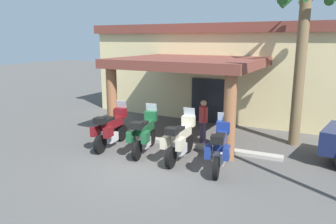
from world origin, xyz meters
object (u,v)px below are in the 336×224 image
object	(u,v)px
motorcycle_maroon	(111,129)
motorcycle_cream	(180,140)
palm_tree_near_portico	(304,25)
motel_building	(230,68)
pedestrian	(203,119)
motorcycle_green	(144,133)
motorcycle_blue	(220,147)

from	to	relation	value
motorcycle_maroon	motorcycle_cream	distance (m)	2.83
palm_tree_near_portico	motel_building	bearing A→B (deg)	128.28
motel_building	pedestrian	xyz separation A→B (m)	(0.70, -6.30, -1.37)
motorcycle_cream	palm_tree_near_portico	distance (m)	5.99
motorcycle_cream	motorcycle_green	bearing A→B (deg)	83.69
motorcycle_maroon	palm_tree_near_portico	xyz separation A→B (m)	(6.11, 3.25, 3.71)
motorcycle_cream	palm_tree_near_portico	world-z (taller)	palm_tree_near_portico
motorcycle_green	motorcycle_blue	bearing A→B (deg)	-106.97
motorcycle_green	pedestrian	xyz separation A→B (m)	(1.52, 1.87, 0.28)
motorcycle_cream	palm_tree_near_portico	size ratio (longest dim) A/B	0.35
motorcycle_maroon	motorcycle_cream	bearing A→B (deg)	-97.08
motorcycle_green	motorcycle_cream	distance (m)	1.42
motel_building	motorcycle_maroon	size ratio (longest dim) A/B	6.23
motorcycle_maroon	motorcycle_blue	bearing A→B (deg)	-99.05
motorcycle_blue	palm_tree_near_portico	bearing A→B (deg)	-37.03
palm_tree_near_portico	motorcycle_maroon	bearing A→B (deg)	-151.96
pedestrian	motorcycle_cream	bearing A→B (deg)	34.65
motorcycle_blue	pedestrian	world-z (taller)	pedestrian
motorcycle_green	pedestrian	bearing A→B (deg)	-49.52
motorcycle_green	pedestrian	size ratio (longest dim) A/B	1.30
motorcycle_blue	palm_tree_near_portico	distance (m)	5.48
motorcycle_maroon	motorcycle_cream	world-z (taller)	same
motorcycle_maroon	motorcycle_blue	world-z (taller)	same
pedestrian	motorcycle_blue	bearing A→B (deg)	68.53
motorcycle_maroon	pedestrian	bearing A→B (deg)	-62.19
motorcycle_maroon	pedestrian	size ratio (longest dim) A/B	1.31
motel_building	pedestrian	size ratio (longest dim) A/B	8.17
motel_building	motorcycle_cream	bearing A→B (deg)	-83.25
motorcycle_cream	motorcycle_maroon	bearing A→B (deg)	85.93
pedestrian	palm_tree_near_portico	world-z (taller)	palm_tree_near_portico
motorcycle_blue	pedestrian	size ratio (longest dim) A/B	1.30
motorcycle_maroon	motorcycle_blue	size ratio (longest dim) A/B	1.01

